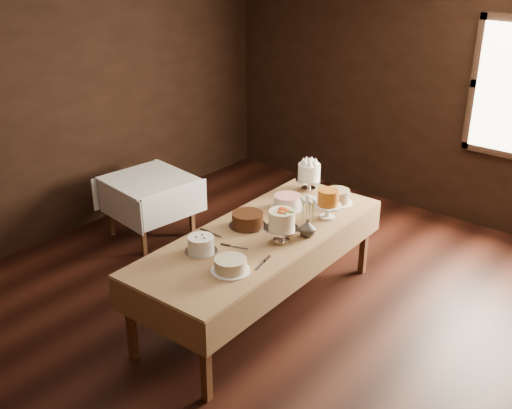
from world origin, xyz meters
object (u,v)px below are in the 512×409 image
object	(u,v)px
side_table	(149,185)
cake_chocolate	(248,220)
cake_meringue	(309,178)
cake_swirl	(201,245)
cake_flowers	(282,228)
cake_speckled	(338,197)
cake_lattice	(287,203)
cake_cream	(230,265)
cake_server_d	(301,231)
display_table	(261,240)
cake_server_e	(215,235)
flower_vase	(307,228)
cake_server_c	(274,218)
cake_server_b	(260,266)
cake_server_a	(239,248)
cake_caramel	(328,206)

from	to	relation	value
side_table	cake_chocolate	distance (m)	1.71
cake_meringue	cake_chocolate	size ratio (longest dim) A/B	0.88
cake_swirl	cake_flowers	bearing A→B (deg)	55.52
cake_speckled	cake_flowers	distance (m)	0.94
cake_meringue	cake_swirl	xyz separation A→B (m)	(0.08, -1.58, -0.06)
side_table	cake_lattice	world-z (taller)	cake_lattice
cake_cream	cake_server_d	world-z (taller)	cake_cream
display_table	cake_meringue	world-z (taller)	cake_meringue
cake_server_e	cake_swirl	bearing A→B (deg)	-65.51
cake_server_d	flower_vase	bearing A→B (deg)	-44.67
cake_server_c	display_table	bearing A→B (deg)	174.04
cake_flowers	flower_vase	size ratio (longest dim) A/B	1.92
cake_cream	cake_server_c	distance (m)	0.97
cake_cream	cake_server_d	xyz separation A→B (m)	(0.02, 0.87, -0.05)
cake_swirl	flower_vase	size ratio (longest dim) A/B	1.96
cake_server_b	cake_server_e	distance (m)	0.64
display_table	cake_swirl	distance (m)	0.58
side_table	cake_flowers	distance (m)	2.11
cake_swirl	cake_server_a	bearing A→B (deg)	51.54
cake_caramel	cake_chocolate	world-z (taller)	cake_caramel
cake_swirl	cake_lattice	bearing A→B (deg)	88.95
cake_flowers	cake_server_c	bearing A→B (deg)	135.77
cake_chocolate	flower_vase	distance (m)	0.53
cake_caramel	cake_speckled	bearing A→B (deg)	107.82
side_table	cake_speckled	size ratio (longest dim) A/B	3.23
cake_caramel	cake_server_d	bearing A→B (deg)	-92.50
cake_lattice	side_table	bearing A→B (deg)	-173.63
cake_speckled	cake_server_a	size ratio (longest dim) A/B	1.17
cake_server_d	cake_cream	bearing A→B (deg)	-114.38
cake_lattice	display_table	bearing A→B (deg)	-75.68
side_table	cake_flowers	xyz separation A→B (m)	(2.05, -0.36, 0.28)
cake_lattice	cake_server_a	distance (m)	0.88
flower_vase	cake_server_a	bearing A→B (deg)	-119.20
cake_chocolate	cake_server_c	size ratio (longest dim) A/B	1.36
cake_flowers	cake_caramel	bearing A→B (deg)	86.20
cake_server_a	cake_server_c	world-z (taller)	same
cake_caramel	cake_flowers	size ratio (longest dim) A/B	0.98
display_table	cake_server_c	bearing A→B (deg)	106.71
cake_swirl	cake_server_b	bearing A→B (deg)	14.20
cake_caramel	cake_chocolate	xyz separation A→B (m)	(-0.43, -0.58, -0.06)
cake_speckled	cake_swirl	distance (m)	1.52
cake_server_b	cake_server_c	distance (m)	0.84
cake_flowers	cake_server_c	size ratio (longest dim) A/B	1.19
display_table	cake_chocolate	bearing A→B (deg)	168.63
cake_cream	flower_vase	world-z (taller)	flower_vase
cake_caramel	flower_vase	distance (m)	0.41
cake_swirl	flower_vase	xyz separation A→B (m)	(0.48, 0.76, 0.01)
cake_caramel	cake_flowers	distance (m)	0.61
cake_speckled	cake_server_c	bearing A→B (deg)	-110.69
cake_caramel	cake_server_d	world-z (taller)	cake_caramel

